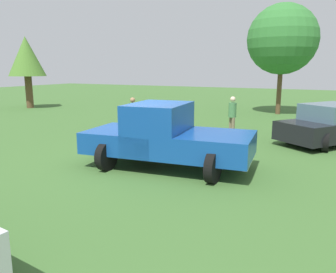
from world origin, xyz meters
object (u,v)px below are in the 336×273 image
Objects in this scene: pickup_truck at (164,135)px; person_visitor at (133,115)px; sedan_far at (335,125)px; person_bystander at (232,114)px; tree_far_center at (26,57)px; tree_back_right at (282,39)px.

person_visitor is at bearing 127.10° from pickup_truck.
pickup_truck is at bearing -21.45° from person_visitor.
person_bystander is at bearing 132.12° from sedan_far.
tree_far_center is at bearing 116.66° from sedan_far.
tree_back_right is at bearing 58.57° from sedan_far.
tree_back_right is at bearing -74.20° from tree_far_center.
tree_far_center reaches higher than sedan_far.
tree_back_right is 1.32× the size of tree_far_center.
pickup_truck is 7.15m from sedan_far.
person_bystander is (5.26, -0.44, -0.02)m from pickup_truck.
tree_far_center is at bearing 105.80° from tree_back_right.
tree_far_center reaches higher than person_visitor.
pickup_truck reaches higher than sedan_far.
tree_back_right is (13.30, -1.01, 3.51)m from pickup_truck.
tree_back_right is (9.90, -4.24, 3.56)m from person_visitor.
sedan_far is 7.87m from person_visitor.
person_visitor is at bearing -113.54° from tree_far_center.
person_bystander is 1.02× the size of person_visitor.
sedan_far is 20.04m from tree_far_center.
pickup_truck is at bearing 39.41° from person_bystander.
sedan_far is (5.73, -4.28, -0.25)m from pickup_truck.
tree_back_right is (7.57, 3.27, 3.76)m from sedan_far.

